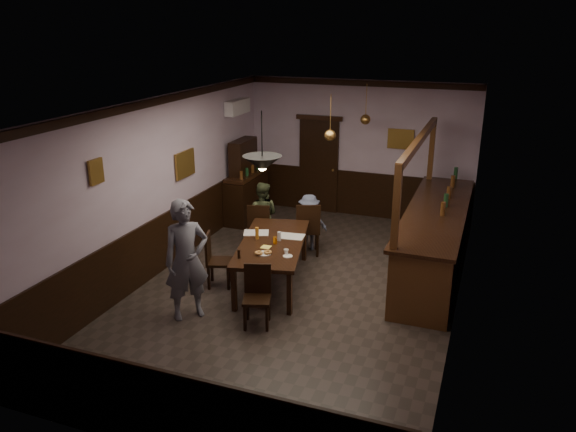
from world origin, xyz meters
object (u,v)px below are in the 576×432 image
at_px(dining_table, 272,245).
at_px(chair_side, 215,258).
at_px(person_seated_left, 262,215).
at_px(pendant_iron, 262,163).
at_px(coffee_cup, 286,252).
at_px(pendant_brass_mid, 330,135).
at_px(chair_far_right, 308,227).
at_px(soda_can, 275,240).
at_px(chair_near, 257,292).
at_px(person_seated_right, 309,222).
at_px(bar_counter, 435,238).
at_px(chair_far_left, 260,226).
at_px(pendant_brass_far, 365,120).
at_px(sideboard, 246,188).
at_px(person_standing, 187,260).

height_order(dining_table, chair_side, chair_side).
bearing_deg(person_seated_left, pendant_iron, 104.98).
bearing_deg(coffee_cup, pendant_brass_mid, 72.23).
xyz_separation_m(chair_far_right, coffee_cup, (0.24, -1.76, 0.24)).
bearing_deg(pendant_iron, soda_can, 97.89).
relative_size(chair_near, person_seated_right, 0.82).
bearing_deg(bar_counter, coffee_cup, -137.19).
relative_size(chair_far_left, coffee_cup, 12.11).
bearing_deg(coffee_cup, pendant_brass_far, 71.51).
bearing_deg(person_seated_left, bar_counter, 172.24).
height_order(chair_far_left, pendant_brass_far, pendant_brass_far).
bearing_deg(person_seated_left, coffee_cup, 114.17).
relative_size(bar_counter, pendant_brass_far, 5.21).
bearing_deg(chair_far_right, chair_near, 71.90).
relative_size(pendant_brass_mid, pendant_brass_far, 1.00).
bearing_deg(pendant_iron, sideboard, 118.48).
xyz_separation_m(soda_can, pendant_iron, (0.10, -0.70, 1.45)).
bearing_deg(dining_table, pendant_iron, -77.14).
bearing_deg(pendant_brass_mid, pendant_brass_far, 83.67).
relative_size(chair_side, person_seated_right, 0.83).
height_order(soda_can, pendant_brass_far, pendant_brass_far).
height_order(person_seated_right, bar_counter, bar_counter).
distance_m(chair_far_left, bar_counter, 3.18).
distance_m(person_standing, soda_can, 1.60).
distance_m(chair_near, bar_counter, 3.50).
distance_m(chair_far_right, person_standing, 2.96).
bearing_deg(soda_can, chair_near, -80.28).
bearing_deg(bar_counter, chair_far_right, -176.80).
bearing_deg(dining_table, chair_far_left, 122.29).
distance_m(chair_far_right, chair_side, 2.02).
bearing_deg(coffee_cup, person_seated_right, 85.81).
bearing_deg(chair_side, dining_table, -83.25).
bearing_deg(soda_can, chair_far_right, 86.50).
height_order(person_seated_right, pendant_brass_far, pendant_brass_far).
bearing_deg(person_standing, chair_far_right, 25.33).
distance_m(person_seated_right, bar_counter, 2.36).
bearing_deg(chair_near, pendant_brass_mid, 66.34).
xyz_separation_m(chair_far_left, coffee_cup, (1.12, -1.56, 0.27)).
distance_m(bar_counter, pendant_brass_far, 2.91).
height_order(person_seated_left, person_seated_right, person_seated_left).
xyz_separation_m(person_standing, soda_can, (0.83, 1.37, -0.09)).
relative_size(person_standing, sideboard, 1.02).
bearing_deg(chair_near, soda_can, 81.86).
height_order(person_standing, sideboard, person_standing).
bearing_deg(person_seated_right, dining_table, 58.94).
relative_size(coffee_cup, bar_counter, 0.02).
bearing_deg(chair_side, coffee_cup, -109.60).
distance_m(bar_counter, pendant_brass_mid, 2.55).
relative_size(chair_side, person_standing, 0.50).
height_order(chair_near, pendant_brass_far, pendant_brass_far).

